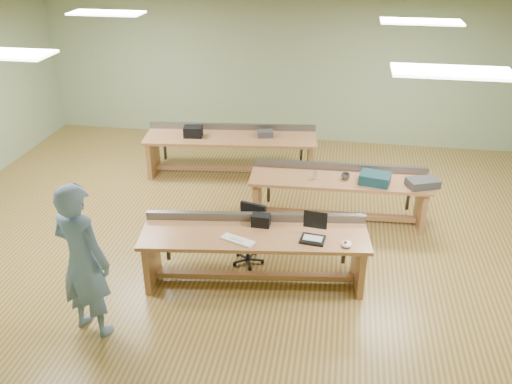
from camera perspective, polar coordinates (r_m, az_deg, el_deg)
floor at (r=8.54m, az=-1.55°, el=-3.84°), size 10.00×10.00×0.00m
ceiling at (r=7.46m, az=-1.84°, el=16.37°), size 10.00×10.00×0.00m
wall_back at (r=11.64m, az=2.16°, el=12.67°), size 10.00×0.04×3.00m
wall_front at (r=4.52m, az=-11.64°, el=-13.08°), size 10.00×0.04×3.00m
fluor_panels at (r=7.46m, az=-1.84°, el=16.14°), size 6.20×3.50×0.03m
workbench_front at (r=7.08m, az=-0.15°, el=-5.61°), size 3.00×1.15×0.86m
workbench_mid at (r=8.62m, az=8.69°, el=0.36°), size 2.80×0.85×0.86m
workbench_back at (r=10.17m, az=-2.67°, el=4.95°), size 3.24×1.19×0.86m
person at (r=6.36m, az=-17.77°, el=-6.90°), size 0.81×0.65×1.92m
laptop_base at (r=6.84m, az=6.00°, el=-5.00°), size 0.33×0.28×0.03m
laptop_screen at (r=6.83m, az=6.27°, el=-2.93°), size 0.30×0.05×0.24m
keyboard at (r=6.80m, az=-1.94°, el=-5.10°), size 0.46×0.29×0.03m
trackball_mouse at (r=6.78m, az=9.52°, el=-5.42°), size 0.17×0.18×0.06m
camera_bag at (r=7.09m, az=0.52°, el=-2.99°), size 0.24×0.16×0.16m
task_chair at (r=7.61m, az=-0.74°, el=-5.27°), size 0.56×0.56×0.84m
parts_bin_teal at (r=8.42m, az=12.41°, el=1.41°), size 0.51×0.42×0.16m
parts_bin_grey at (r=8.49m, az=17.14°, el=0.92°), size 0.53×0.44×0.12m
mug at (r=8.46m, az=9.40°, el=1.63°), size 0.14×0.14×0.10m
drinks_can at (r=8.40m, az=6.20°, el=1.73°), size 0.08×0.08×0.13m
storage_box_back at (r=10.08m, az=-6.63°, el=6.32°), size 0.36×0.27×0.19m
tray_back at (r=10.04m, az=0.99°, el=6.17°), size 0.32×0.27×0.11m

